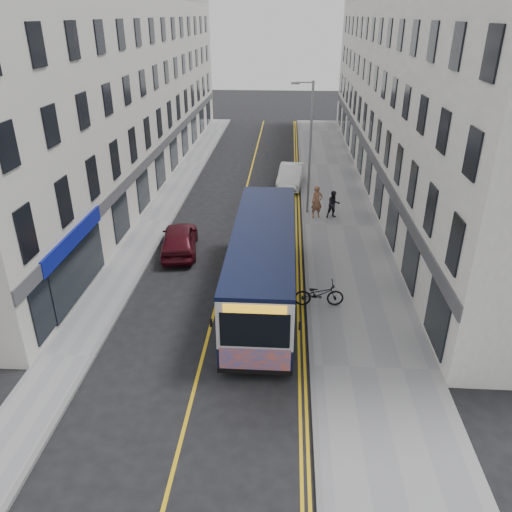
# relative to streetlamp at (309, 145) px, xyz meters

# --- Properties ---
(ground) EXTENTS (140.00, 140.00, 0.00)m
(ground) POSITION_rel_streetlamp_xyz_m (-4.17, -14.00, -4.38)
(ground) COLOR black
(ground) RESTS_ON ground
(pavement_east) EXTENTS (4.50, 64.00, 0.12)m
(pavement_east) POSITION_rel_streetlamp_xyz_m (2.08, -2.00, -4.32)
(pavement_east) COLOR gray
(pavement_east) RESTS_ON ground
(pavement_west) EXTENTS (2.00, 64.00, 0.12)m
(pavement_west) POSITION_rel_streetlamp_xyz_m (-9.17, -2.00, -4.32)
(pavement_west) COLOR gray
(pavement_west) RESTS_ON ground
(kerb_east) EXTENTS (0.18, 64.00, 0.13)m
(kerb_east) POSITION_rel_streetlamp_xyz_m (-0.17, -2.00, -4.32)
(kerb_east) COLOR slate
(kerb_east) RESTS_ON ground
(kerb_west) EXTENTS (0.18, 64.00, 0.13)m
(kerb_west) POSITION_rel_streetlamp_xyz_m (-8.17, -2.00, -4.32)
(kerb_west) COLOR slate
(kerb_west) RESTS_ON ground
(road_centre_line) EXTENTS (0.12, 64.00, 0.01)m
(road_centre_line) POSITION_rel_streetlamp_xyz_m (-4.17, -2.00, -4.38)
(road_centre_line) COLOR gold
(road_centre_line) RESTS_ON ground
(road_dbl_yellow_inner) EXTENTS (0.10, 64.00, 0.01)m
(road_dbl_yellow_inner) POSITION_rel_streetlamp_xyz_m (-0.62, -2.00, -4.38)
(road_dbl_yellow_inner) COLOR gold
(road_dbl_yellow_inner) RESTS_ON ground
(road_dbl_yellow_outer) EXTENTS (0.10, 64.00, 0.01)m
(road_dbl_yellow_outer) POSITION_rel_streetlamp_xyz_m (-0.42, -2.00, -4.38)
(road_dbl_yellow_outer) COLOR gold
(road_dbl_yellow_outer) RESTS_ON ground
(terrace_east) EXTENTS (6.00, 46.00, 13.00)m
(terrace_east) POSITION_rel_streetlamp_xyz_m (7.33, 7.00, 2.12)
(terrace_east) COLOR white
(terrace_east) RESTS_ON ground
(terrace_west) EXTENTS (6.00, 46.00, 13.00)m
(terrace_west) POSITION_rel_streetlamp_xyz_m (-13.17, 7.00, 2.12)
(terrace_west) COLOR silver
(terrace_west) RESTS_ON ground
(streetlamp) EXTENTS (1.32, 0.18, 8.00)m
(streetlamp) POSITION_rel_streetlamp_xyz_m (0.00, 0.00, 0.00)
(streetlamp) COLOR gray
(streetlamp) RESTS_ON ground
(city_bus) EXTENTS (2.64, 11.32, 3.29)m
(city_bus) POSITION_rel_streetlamp_xyz_m (-2.16, -10.44, -2.58)
(city_bus) COLOR black
(city_bus) RESTS_ON ground
(bicycle) EXTENTS (2.15, 0.87, 1.10)m
(bicycle) POSITION_rel_streetlamp_xyz_m (0.25, -11.14, -3.71)
(bicycle) COLOR black
(bicycle) RESTS_ON pavement_east
(pedestrian_near) EXTENTS (0.84, 0.70, 1.98)m
(pedestrian_near) POSITION_rel_streetlamp_xyz_m (0.60, -0.85, -3.27)
(pedestrian_near) COLOR #8E5D40
(pedestrian_near) RESTS_ON pavement_east
(pedestrian_far) EXTENTS (0.97, 0.85, 1.69)m
(pedestrian_far) POSITION_rel_streetlamp_xyz_m (1.61, -0.82, -3.42)
(pedestrian_far) COLOR black
(pedestrian_far) RESTS_ON pavement_east
(car_white) EXTENTS (2.08, 4.79, 1.53)m
(car_white) POSITION_rel_streetlamp_xyz_m (-0.99, 5.63, -3.62)
(car_white) COLOR white
(car_white) RESTS_ON ground
(car_maroon) EXTENTS (2.39, 4.68, 1.53)m
(car_maroon) POSITION_rel_streetlamp_xyz_m (-6.79, -6.05, -3.62)
(car_maroon) COLOR #470B15
(car_maroon) RESTS_ON ground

